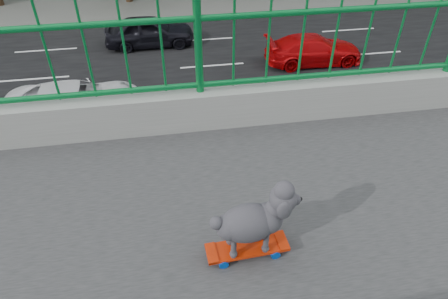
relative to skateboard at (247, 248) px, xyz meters
The scene contains 7 objects.
road 14.80m from the skateboard, behind, with size 18.00×90.00×0.02m, color black.
skateboard is the anchor object (origin of this frame).
poodle 0.23m from the skateboard, 93.03° to the left, with size 0.22×0.48×0.40m.
car_0 9.36m from the skateboard, 149.12° to the left, with size 1.59×3.95×1.35m, color black.
car_2 14.30m from the skateboard, 163.24° to the right, with size 2.42×5.25×1.46m, color white.
car_3 18.02m from the skateboard, 156.75° to the left, with size 1.84×4.54×1.32m, color red.
car_4 19.74m from the skateboard, behind, with size 1.77×4.39×1.50m, color black.
Camera 1 is at (1.24, -2.25, 8.85)m, focal length 32.62 mm.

